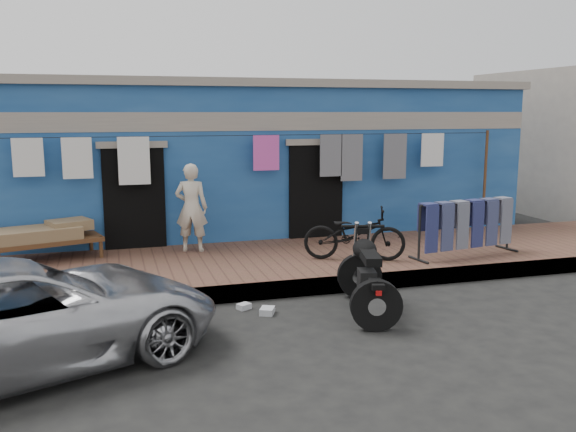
{
  "coord_description": "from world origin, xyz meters",
  "views": [
    {
      "loc": [
        -2.6,
        -6.87,
        2.75
      ],
      "look_at": [
        0.0,
        2.0,
        1.15
      ],
      "focal_mm": 38.0,
      "sensor_mm": 36.0,
      "label": 1
    }
  ],
  "objects_px": {
    "seated_person": "(191,208)",
    "bicycle": "(355,228)",
    "car": "(21,314)",
    "charpoy": "(47,242)",
    "jeans_rack": "(466,227)",
    "motorcycle": "(368,273)"
  },
  "relations": [
    {
      "from": "bicycle",
      "to": "jeans_rack",
      "type": "xyz_separation_m",
      "value": [
        1.99,
        -0.24,
        -0.05
      ]
    },
    {
      "from": "car",
      "to": "bicycle",
      "type": "xyz_separation_m",
      "value": [
        4.9,
        2.61,
        0.18
      ]
    },
    {
      "from": "car",
      "to": "bicycle",
      "type": "bearing_deg",
      "value": -84.12
    },
    {
      "from": "bicycle",
      "to": "motorcycle",
      "type": "bearing_deg",
      "value": -175.51
    },
    {
      "from": "jeans_rack",
      "to": "bicycle",
      "type": "bearing_deg",
      "value": 173.23
    },
    {
      "from": "car",
      "to": "bicycle",
      "type": "distance_m",
      "value": 5.56
    },
    {
      "from": "bicycle",
      "to": "charpoy",
      "type": "distance_m",
      "value": 5.21
    },
    {
      "from": "jeans_rack",
      "to": "seated_person",
      "type": "bearing_deg",
      "value": 159.96
    },
    {
      "from": "charpoy",
      "to": "jeans_rack",
      "type": "xyz_separation_m",
      "value": [
        6.99,
        -1.7,
        0.19
      ]
    },
    {
      "from": "bicycle",
      "to": "jeans_rack",
      "type": "bearing_deg",
      "value": -74.93
    },
    {
      "from": "seated_person",
      "to": "jeans_rack",
      "type": "xyz_separation_m",
      "value": [
        4.55,
        -1.66,
        -0.29
      ]
    },
    {
      "from": "charpoy",
      "to": "motorcycle",
      "type": "bearing_deg",
      "value": -37.73
    },
    {
      "from": "car",
      "to": "jeans_rack",
      "type": "relative_size",
      "value": 2.05
    },
    {
      "from": "seated_person",
      "to": "motorcycle",
      "type": "bearing_deg",
      "value": 137.58
    },
    {
      "from": "seated_person",
      "to": "jeans_rack",
      "type": "distance_m",
      "value": 4.85
    },
    {
      "from": "seated_person",
      "to": "charpoy",
      "type": "relative_size",
      "value": 0.8
    },
    {
      "from": "seated_person",
      "to": "bicycle",
      "type": "bearing_deg",
      "value": 168.34
    },
    {
      "from": "seated_person",
      "to": "bicycle",
      "type": "height_order",
      "value": "seated_person"
    },
    {
      "from": "bicycle",
      "to": "motorcycle",
      "type": "distance_m",
      "value": 2.04
    },
    {
      "from": "motorcycle",
      "to": "bicycle",
      "type": "bearing_deg",
      "value": 87.05
    },
    {
      "from": "bicycle",
      "to": "motorcycle",
      "type": "xyz_separation_m",
      "value": [
        -0.6,
        -1.94,
        -0.23
      ]
    },
    {
      "from": "seated_person",
      "to": "charpoy",
      "type": "bearing_deg",
      "value": 16.48
    }
  ]
}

